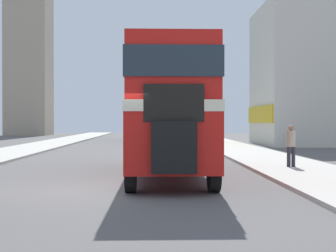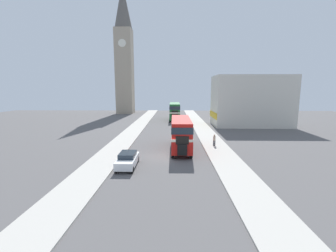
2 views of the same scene
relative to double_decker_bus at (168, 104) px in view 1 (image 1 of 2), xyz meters
The scene contains 4 objects.
ground_plane 4.69m from the double_decker_bus, 117.89° to the right, with size 120.00×120.00×0.00m, color #565454.
double_decker_bus is the anchor object (origin of this frame).
bus_distant 29.16m from the double_decker_bus, 91.23° to the left, with size 2.57×10.49×4.38m.
pedestrian_walking 5.14m from the double_decker_bus, 18.79° to the left, with size 0.32×0.32×1.57m.
Camera 1 is at (1.41, -12.26, 1.83)m, focal length 50.00 mm.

